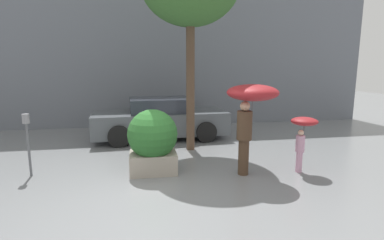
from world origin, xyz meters
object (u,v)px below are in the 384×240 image
(person_adult, at_px, (251,102))
(parked_car_near, at_px, (160,119))
(person_child, at_px, (303,129))
(parking_meter, at_px, (27,132))
(planter_box, at_px, (153,140))

(person_adult, distance_m, parked_car_near, 4.16)
(person_child, relative_size, parking_meter, 0.91)
(parked_car_near, height_order, parking_meter, parking_meter)
(parking_meter, bearing_deg, person_adult, -8.65)
(person_adult, bearing_deg, planter_box, -168.30)
(planter_box, xyz_separation_m, person_adult, (2.01, -0.52, 0.85))
(parking_meter, bearing_deg, planter_box, -3.95)
(person_child, distance_m, parked_car_near, 4.69)
(planter_box, bearing_deg, parked_car_near, 83.44)
(person_adult, relative_size, parked_car_near, 0.45)
(person_child, height_order, parked_car_near, parked_car_near)
(planter_box, height_order, person_adult, person_adult)
(person_adult, distance_m, person_child, 1.37)
(planter_box, xyz_separation_m, parking_meter, (-2.59, 0.18, 0.24))
(parked_car_near, distance_m, parking_meter, 4.23)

